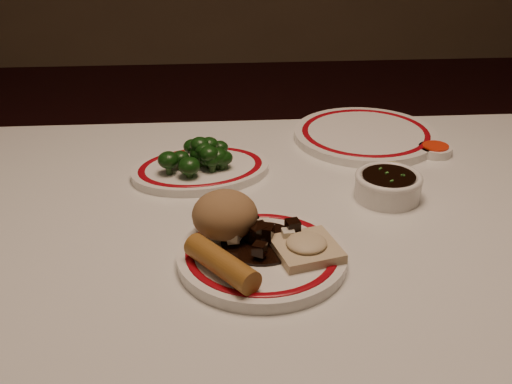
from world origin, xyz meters
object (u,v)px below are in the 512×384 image
Objects in this scene: dining_table at (303,272)px; main_plate at (262,256)px; fried_wonton at (306,247)px; soy_bowl at (388,187)px; rice_mound at (225,215)px; spring_roll at (222,263)px; stirfry_heap at (260,236)px; broccoli_pile at (203,153)px; broccoli_plate at (201,169)px.

dining_table is 0.16m from main_plate.
dining_table is 0.16m from fried_wonton.
dining_table is 10.93× the size of soy_bowl.
fried_wonton is at bearing -26.60° from rice_mound.
rice_mound is at bearing -154.30° from soy_bowl.
spring_roll is 0.36m from soy_bowl.
spring_roll reaches higher than stirfry_heap.
soy_bowl is at bearing 26.91° from dining_table.
stirfry_heap is 0.88× the size of broccoli_pile.
spring_roll is at bearing -84.96° from broccoli_plate.
soy_bowl is (0.31, -0.11, 0.01)m from broccoli_plate.
stirfry_heap reaches higher than soy_bowl.
main_plate reaches higher than broccoli_plate.
stirfry_heap is at bearing -72.39° from broccoli_plate.
fried_wonton is 0.96× the size of soy_bowl.
rice_mound is at bearing 153.40° from fried_wonton.
main_plate is 0.08m from spring_roll.
soy_bowl is (0.31, -0.11, -0.02)m from broccoli_pile.
broccoli_pile is (0.00, -0.00, 0.03)m from broccoli_plate.
stirfry_heap is (0.05, -0.03, -0.02)m from rice_mound.
fried_wonton is 0.91× the size of stirfry_heap.
dining_table is at bearing 24.22° from rice_mound.
dining_table is at bearing -49.40° from broccoli_plate.
fried_wonton is (0.11, -0.06, -0.02)m from rice_mound.
fried_wonton and soy_bowl have the same top height.
main_plate is 2.35× the size of fried_wonton.
rice_mound is 0.25m from broccoli_plate.
spring_roll is 0.13m from fried_wonton.
spring_roll is 0.34m from broccoli_pile.
stirfry_heap reaches higher than fried_wonton.
soy_bowl is at bearing 25.70° from rice_mound.
stirfry_heap is (0.06, 0.07, -0.01)m from spring_roll.
stirfry_heap is at bearing -133.21° from dining_table.
soy_bowl reaches higher than dining_table.
stirfry_heap is at bearing -73.19° from broccoli_pile.
stirfry_heap is (-0.08, -0.08, 0.12)m from dining_table.
broccoli_pile reaches higher than dining_table.
spring_roll is (-0.13, -0.15, 0.13)m from dining_table.
main_plate is at bearing -86.36° from stirfry_heap.
fried_wonton is 0.34m from broccoli_plate.
fried_wonton is (0.06, -0.01, 0.02)m from main_plate.
broccoli_plate is (-0.09, 0.27, -0.02)m from stirfry_heap.
broccoli_plate is 0.03m from broccoli_pile.
main_plate is 0.86× the size of broccoli_plate.
dining_table is at bearing 82.86° from fried_wonton.
dining_table is 11.44× the size of fried_wonton.
rice_mound is at bearing -155.78° from dining_table.
broccoli_plate is (-0.16, 0.19, 0.10)m from dining_table.
main_plate is at bearing -125.84° from dining_table.
dining_table is at bearing -153.09° from soy_bowl.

